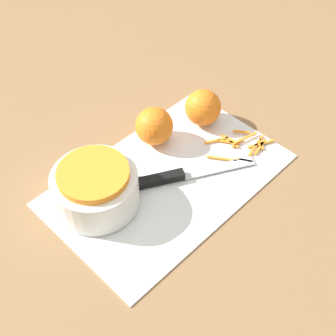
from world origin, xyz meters
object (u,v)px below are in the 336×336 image
knife (170,177)px  orange_right (203,107)px  orange_left (154,126)px  bowl_speckled (95,187)px

knife → orange_right: bearing=51.0°
knife → orange_right: orange_right is taller
orange_left → orange_right: (0.12, -0.03, -0.00)m
orange_left → orange_right: size_ratio=1.01×
knife → orange_right: (0.17, 0.07, 0.03)m
knife → orange_left: bearing=90.3°
knife → orange_left: orange_left is taller
knife → orange_left: size_ratio=2.98×
knife → bowl_speckled: bearing=-174.7°
bowl_speckled → orange_left: (0.19, 0.04, -0.00)m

